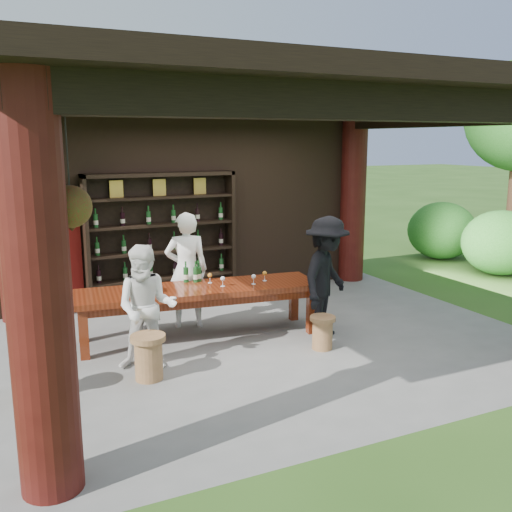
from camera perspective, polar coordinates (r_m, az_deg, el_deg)
name	(u,v)px	position (r m, az deg, el deg)	size (l,w,h in m)	color
ground	(268,340)	(8.21, 1.20, -8.40)	(90.00, 90.00, 0.00)	#2D5119
pavilion	(254,188)	(8.12, -0.17, 6.82)	(7.50, 6.00, 3.60)	slate
wine_shelf	(162,239)	(9.86, -9.39, 1.67)	(2.57, 0.39, 2.26)	black
tasting_table	(199,295)	(8.17, -5.74, -3.88)	(3.52, 1.28, 0.75)	#581E0C
stool_near_left	(149,356)	(6.96, -10.70, -9.80)	(0.42, 0.42, 0.55)	brown
stool_near_right	(322,332)	(7.85, 6.66, -7.53)	(0.35, 0.35, 0.46)	brown
stool_far_left	(33,372)	(6.84, -21.37, -10.73)	(0.43, 0.43, 0.57)	brown
host	(187,270)	(8.63, -6.96, -1.41)	(0.64, 0.42, 1.76)	white
guest_woman	(147,308)	(7.13, -10.87, -5.11)	(0.76, 0.59, 1.56)	white
guest_man	(326,277)	(8.19, 7.05, -2.14)	(1.13, 0.65, 1.75)	black
table_bottles	(193,271)	(8.41, -6.28, -1.55)	(0.27, 0.14, 0.31)	#194C1E
table_glasses	(238,279)	(8.27, -1.82, -2.27)	(0.85, 0.41, 0.15)	silver
napkin_basket	(145,288)	(7.92, -11.07, -3.14)	(0.26, 0.18, 0.14)	#BF6672
shrubs	(356,282)	(9.41, 10.02, -2.55)	(14.22, 8.50, 1.36)	#194C14
trees	(404,107)	(10.82, 14.56, 14.19)	(19.78, 10.53, 4.80)	#3F2819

